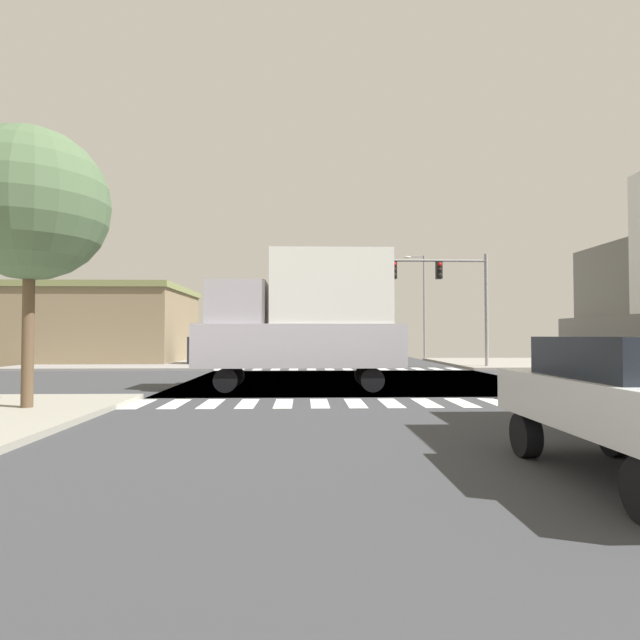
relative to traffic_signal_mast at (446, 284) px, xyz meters
The scene contains 15 objects.
ground 10.81m from the traffic_signal_mast, 128.05° to the right, with size 90.00×90.00×0.05m.
sidewalk_corner_ne 9.58m from the traffic_signal_mast, 31.96° to the left, with size 12.00×12.00×0.14m.
sidewalk_corner_nw 20.03m from the traffic_signal_mast, 166.93° to the left, with size 12.00×12.00×0.14m.
crosswalk_near 16.85m from the traffic_signal_mast, 112.59° to the right, with size 13.50×2.00×0.01m.
crosswalk_far 7.87m from the traffic_signal_mast, behind, with size 13.50×2.00×0.01m.
traffic_signal_mast is the anchor object (origin of this frame).
street_lamp 14.22m from the traffic_signal_mast, 82.57° to the left, with size 1.78×0.32×8.66m.
bank_building 25.38m from the traffic_signal_mast, 163.07° to the left, with size 17.01×10.40×5.25m.
sidewalk_tree 22.21m from the traffic_signal_mast, 132.14° to the right, with size 3.77×3.77×7.03m.
suv_nearside_1 17.71m from the traffic_signal_mast, 129.08° to the left, with size 1.96×4.60×2.34m.
sedan_crossing_2 25.30m from the traffic_signal_mast, 108.52° to the left, with size 1.80×4.30×1.88m.
box_truck_leading_1 13.91m from the traffic_signal_mast, 125.99° to the right, with size 7.20×2.40×4.85m.
sedan_middle_4 23.44m from the traffic_signal_mast, 99.83° to the right, with size 1.80×4.30×1.88m.
pickup_outer_1 33.13m from the traffic_signal_mast, 109.42° to the left, with size 2.00×5.10×2.35m.
box_truck_inner_3 26.83m from the traffic_signal_mast, 114.19° to the left, with size 2.40×7.20×4.85m.
Camera 1 is at (-2.20, -21.77, 1.90)m, focal length 29.10 mm.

